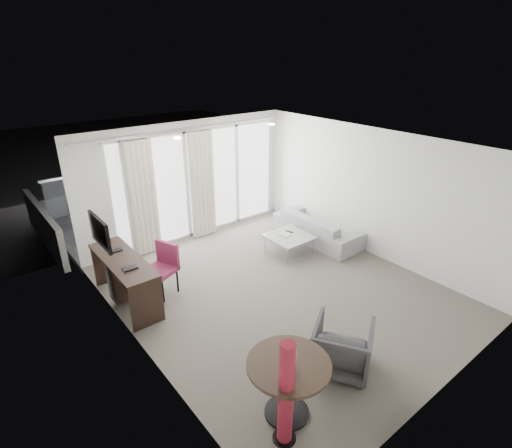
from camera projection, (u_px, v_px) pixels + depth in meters
floor at (277, 291)px, 7.15m from camera, size 5.00×6.00×0.00m
ceiling at (280, 147)px, 6.09m from camera, size 5.00×6.00×0.00m
wall_left at (135, 273)px, 5.19m from camera, size 0.00×6.00×2.60m
wall_right at (371, 193)px, 8.04m from camera, size 0.00×6.00×2.60m
wall_front at (456, 310)px, 4.47m from camera, size 5.00×0.00×2.60m
window_panel at (200, 183)px, 8.96m from camera, size 4.00×0.02×2.38m
window_frame at (201, 183)px, 8.95m from camera, size 4.10×0.06×2.44m
curtain_left at (143, 199)px, 8.02m from camera, size 0.60×0.20×2.38m
curtain_right at (202, 185)px, 8.81m from camera, size 0.60×0.20×2.38m
curtain_track at (188, 129)px, 8.16m from camera, size 4.80×0.04×0.04m
downlight_a at (177, 138)px, 6.72m from camera, size 0.12×0.12×0.02m
downlight_b at (272, 124)px, 7.92m from camera, size 0.12×0.12×0.02m
desk at (126, 281)px, 6.68m from camera, size 0.55×1.76×0.83m
tv at (100, 232)px, 6.23m from camera, size 0.05×0.80×0.50m
desk_chair at (161, 271)px, 6.88m from camera, size 0.65×0.63×0.93m
round_table at (288, 389)px, 4.61m from camera, size 1.05×1.05×0.77m
menu_card at (292, 370)px, 4.42m from camera, size 0.12×0.04×0.21m
red_lamp at (286, 394)px, 4.18m from camera, size 0.30×0.30×1.33m
tub_armchair at (342, 346)px, 5.31m from camera, size 1.04×1.04×0.70m
coffee_table at (289, 244)px, 8.40m from camera, size 0.87×0.87×0.39m
remote at (289, 234)px, 8.49m from camera, size 0.09×0.15×0.02m
magazine at (285, 236)px, 8.39m from camera, size 0.27×0.32×0.02m
sofa at (317, 227)px, 8.91m from camera, size 0.82×2.09×0.61m
terrace_slab at (173, 214)px, 10.56m from camera, size 5.60×3.00×0.12m
rattan_chair_a at (177, 195)px, 10.47m from camera, size 0.65×0.65×0.85m
rattan_chair_b at (199, 184)px, 11.56m from camera, size 0.65×0.65×0.73m
rattan_table at (195, 196)px, 10.92m from camera, size 0.69×0.69×0.52m
balustrade at (147, 181)px, 11.36m from camera, size 5.50×0.06×1.05m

